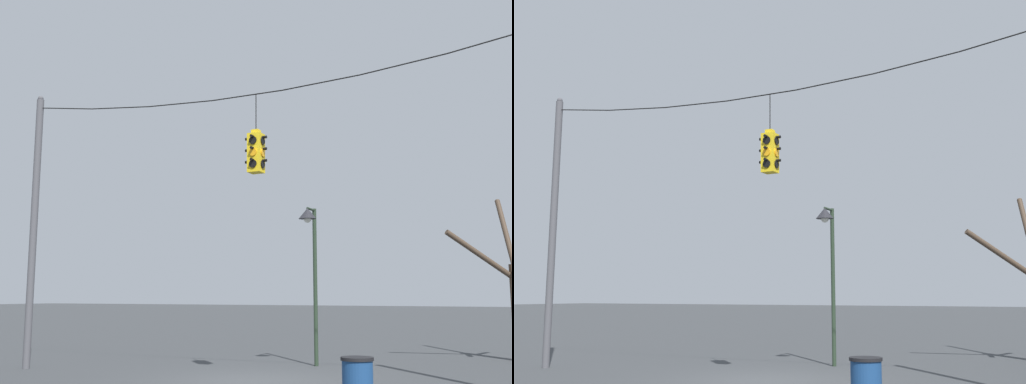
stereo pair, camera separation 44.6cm
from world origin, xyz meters
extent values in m
plane|color=#383A3D|center=(0.00, 0.00, 0.00)|extent=(200.00, 200.00, 0.00)
cylinder|color=#4C4C51|center=(-6.90, -0.37, 3.92)|extent=(0.21, 0.21, 7.83)
sphere|color=#4C4C51|center=(-6.90, -0.37, 7.87)|extent=(0.17, 0.17, 0.17)
cylinder|color=black|center=(-5.92, -0.37, 7.44)|extent=(1.98, 0.03, 0.31)
cylinder|color=black|center=(-3.94, -0.37, 7.21)|extent=(1.97, 0.03, 0.22)
cylinder|color=black|center=(-1.97, -0.37, 7.07)|extent=(1.97, 0.03, 0.12)
cylinder|color=black|center=(0.00, -0.37, 7.02)|extent=(1.97, 0.03, 0.03)
cylinder|color=black|center=(1.97, -0.37, 7.07)|extent=(1.97, 0.03, 0.12)
cylinder|color=black|center=(3.94, -0.37, 7.21)|extent=(1.97, 0.03, 0.22)
cylinder|color=black|center=(5.92, -0.37, 7.44)|extent=(1.98, 0.03, 0.31)
cube|color=yellow|center=(0.27, -0.37, 5.51)|extent=(0.34, 0.34, 0.98)
cube|color=yellow|center=(0.27, -0.37, 6.05)|extent=(0.19, 0.19, 0.10)
cylinder|color=black|center=(0.27, -0.37, 6.55)|extent=(0.02, 0.02, 0.91)
cylinder|color=black|center=(0.27, -0.56, 5.80)|extent=(0.20, 0.03, 0.20)
cylinder|color=black|center=(0.27, -0.60, 5.89)|extent=(0.07, 0.12, 0.07)
cylinder|color=orange|center=(0.27, -0.56, 5.51)|extent=(0.20, 0.03, 0.20)
cylinder|color=black|center=(0.27, -0.60, 5.60)|extent=(0.07, 0.12, 0.07)
cylinder|color=black|center=(0.27, -0.56, 5.21)|extent=(0.20, 0.03, 0.20)
cylinder|color=black|center=(0.27, -0.60, 5.30)|extent=(0.07, 0.12, 0.07)
cylinder|color=black|center=(0.27, -0.19, 5.80)|extent=(0.20, 0.03, 0.20)
cylinder|color=black|center=(0.27, -0.14, 5.89)|extent=(0.07, 0.12, 0.07)
cylinder|color=orange|center=(0.27, -0.19, 5.51)|extent=(0.20, 0.03, 0.20)
cylinder|color=black|center=(0.27, -0.14, 5.60)|extent=(0.07, 0.12, 0.07)
cylinder|color=black|center=(0.27, -0.19, 5.21)|extent=(0.20, 0.03, 0.20)
cylinder|color=black|center=(0.27, -0.14, 5.30)|extent=(0.07, 0.12, 0.07)
cylinder|color=black|center=(0.09, -0.37, 5.80)|extent=(0.03, 0.20, 0.20)
cylinder|color=black|center=(0.04, -0.37, 5.89)|extent=(0.12, 0.07, 0.07)
cylinder|color=orange|center=(0.09, -0.37, 5.51)|extent=(0.03, 0.20, 0.20)
cylinder|color=black|center=(0.04, -0.37, 5.60)|extent=(0.12, 0.07, 0.07)
cylinder|color=black|center=(0.09, -0.37, 5.21)|extent=(0.03, 0.20, 0.20)
cylinder|color=black|center=(0.04, -0.37, 5.30)|extent=(0.12, 0.07, 0.07)
cylinder|color=black|center=(0.46, -0.37, 5.80)|extent=(0.03, 0.20, 0.20)
cylinder|color=black|center=(0.50, -0.37, 5.89)|extent=(0.12, 0.07, 0.07)
cylinder|color=orange|center=(0.46, -0.37, 5.51)|extent=(0.03, 0.20, 0.20)
cylinder|color=black|center=(0.50, -0.37, 5.60)|extent=(0.12, 0.07, 0.07)
cylinder|color=black|center=(0.46, -0.37, 5.21)|extent=(0.03, 0.20, 0.20)
cylinder|color=black|center=(0.50, -0.37, 5.30)|extent=(0.12, 0.07, 0.07)
cylinder|color=#233323|center=(0.24, 3.79, 2.31)|extent=(0.12, 0.12, 4.62)
cylinder|color=#233323|center=(0.24, 3.50, 4.57)|extent=(0.07, 0.58, 0.07)
cone|color=#232328|center=(0.24, 3.21, 4.42)|extent=(0.52, 0.52, 0.31)
sphere|color=silver|center=(0.24, 3.21, 4.26)|extent=(0.24, 0.24, 0.24)
cylinder|color=#423326|center=(4.59, 7.19, 3.28)|extent=(2.03, 1.66, 1.62)
cylinder|color=black|center=(3.47, -2.82, 0.92)|extent=(0.60, 0.60, 0.06)
camera|label=1|loc=(6.95, -14.31, 2.07)|focal=45.00mm
camera|label=2|loc=(7.35, -14.11, 2.07)|focal=45.00mm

